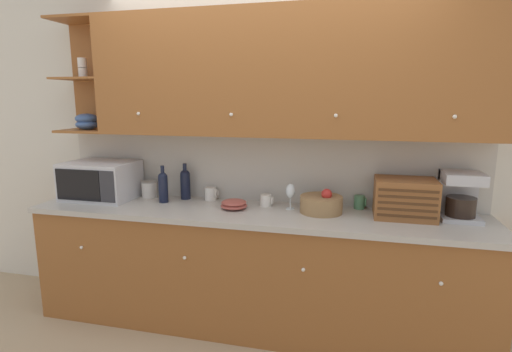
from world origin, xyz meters
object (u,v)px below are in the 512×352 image
(wine_bottle, at_px, (185,183))
(bowl_stack_on_counter, at_px, (234,204))
(coffee_maker, at_px, (460,195))
(mug_blue_second, at_px, (211,194))
(bread_box, at_px, (405,198))
(mug_patterned_third, at_px, (360,202))
(second_wine_bottle, at_px, (163,186))
(mug, at_px, (266,200))
(wine_glass, at_px, (290,192))
(microwave, at_px, (101,180))
(storage_canister, at_px, (149,189))
(fruit_basket, at_px, (321,204))

(wine_bottle, distance_m, bowl_stack_on_counter, 0.52)
(wine_bottle, bearing_deg, coffee_maker, -1.74)
(mug_blue_second, bearing_deg, bread_box, -5.15)
(bowl_stack_on_counter, height_order, coffee_maker, coffee_maker)
(mug_blue_second, distance_m, bread_box, 1.47)
(mug_patterned_third, xyz_separation_m, bread_box, (0.29, -0.15, 0.08))
(second_wine_bottle, distance_m, mug, 0.82)
(mug_patterned_third, distance_m, bread_box, 0.34)
(mug_blue_second, relative_size, wine_glass, 0.55)
(bowl_stack_on_counter, relative_size, mug_patterned_third, 2.01)
(microwave, height_order, mug, microwave)
(bowl_stack_on_counter, bearing_deg, bread_box, 3.52)
(wine_bottle, relative_size, coffee_maker, 0.91)
(storage_canister, bearing_deg, fruit_basket, -4.39)
(microwave, bearing_deg, wine_bottle, 12.51)
(storage_canister, xyz_separation_m, fruit_basket, (1.42, -0.11, -0.01))
(wine_bottle, bearing_deg, mug_patterned_third, 1.25)
(microwave, xyz_separation_m, coffee_maker, (2.71, 0.09, 0.01))
(wine_bottle, xyz_separation_m, bread_box, (1.67, -0.12, 0.00))
(second_wine_bottle, relative_size, wine_glass, 1.53)
(fruit_basket, bearing_deg, wine_glass, 170.58)
(second_wine_bottle, xyz_separation_m, mug, (0.81, 0.08, -0.09))
(wine_glass, xyz_separation_m, fruit_basket, (0.23, -0.04, -0.07))
(fruit_basket, distance_m, mug_patterned_third, 0.32)
(second_wine_bottle, distance_m, coffee_maker, 2.16)
(mug, relative_size, wine_glass, 0.51)
(mug_blue_second, xyz_separation_m, fruit_basket, (0.90, -0.15, 0.01))
(bowl_stack_on_counter, xyz_separation_m, mug, (0.22, 0.13, 0.01))
(bread_box, bearing_deg, microwave, -179.23)
(bread_box, xyz_separation_m, coffee_maker, (0.36, 0.06, 0.03))
(second_wine_bottle, height_order, fruit_basket, second_wine_bottle)
(microwave, xyz_separation_m, wine_bottle, (0.68, 0.15, -0.02))
(microwave, xyz_separation_m, wine_glass, (1.55, 0.05, -0.02))
(microwave, relative_size, second_wine_bottle, 1.85)
(fruit_basket, bearing_deg, mug_patterned_third, 31.78)
(mug_patterned_third, bearing_deg, bowl_stack_on_counter, -166.26)
(mug_blue_second, xyz_separation_m, bread_box, (1.46, -0.13, 0.08))
(microwave, relative_size, coffee_maker, 1.68)
(second_wine_bottle, relative_size, mug_blue_second, 2.79)
(second_wine_bottle, relative_size, bowl_stack_on_counter, 1.48)
(mug_blue_second, relative_size, coffee_maker, 0.33)
(fruit_basket, relative_size, mug_patterned_third, 3.06)
(wine_glass, relative_size, bread_box, 0.48)
(second_wine_bottle, relative_size, mug_patterned_third, 2.97)
(microwave, height_order, wine_glass, microwave)
(mug_blue_second, bearing_deg, second_wine_bottle, -155.40)
(microwave, bearing_deg, wine_glass, 1.88)
(mug, height_order, mug_patterned_third, mug_patterned_third)
(wine_glass, bearing_deg, bread_box, -1.40)
(mug_patterned_third, xyz_separation_m, coffee_maker, (0.65, -0.09, 0.11))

